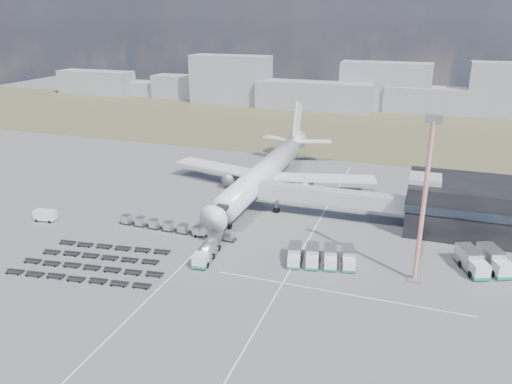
% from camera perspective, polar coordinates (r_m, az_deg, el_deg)
% --- Properties ---
extents(ground, '(420.00, 420.00, 0.00)m').
position_cam_1_polar(ground, '(93.22, -5.06, -6.36)').
color(ground, '#565659').
rests_on(ground, ground).
extents(grass_strip, '(420.00, 90.00, 0.01)m').
position_cam_1_polar(grass_strip, '(193.66, 8.38, 7.40)').
color(grass_strip, brown).
rests_on(grass_strip, ground).
extents(lane_markings, '(47.12, 110.00, 0.01)m').
position_cam_1_polar(lane_markings, '(92.54, 1.27, -6.48)').
color(lane_markings, silver).
rests_on(lane_markings, ground).
extents(terminal, '(30.40, 16.40, 11.00)m').
position_cam_1_polar(terminal, '(106.91, 24.80, -1.62)').
color(terminal, black).
rests_on(terminal, ground).
extents(jet_bridge, '(30.30, 3.80, 7.05)m').
position_cam_1_polar(jet_bridge, '(104.68, 7.44, -0.43)').
color(jet_bridge, '#939399').
rests_on(jet_bridge, ground).
extents(airliner, '(51.59, 64.53, 17.62)m').
position_cam_1_polar(airliner, '(119.38, 1.19, 2.42)').
color(airliner, silver).
rests_on(airliner, ground).
extents(skyline, '(294.16, 26.57, 22.36)m').
position_cam_1_polar(skyline, '(230.74, 12.64, 11.36)').
color(skyline, gray).
rests_on(skyline, ground).
extents(fuel_tanker, '(3.42, 9.97, 3.16)m').
position_cam_1_polar(fuel_tanker, '(88.93, -5.58, -6.60)').
color(fuel_tanker, silver).
rests_on(fuel_tanker, ground).
extents(pushback_tug, '(3.37, 2.54, 1.38)m').
position_cam_1_polar(pushback_tug, '(97.79, -6.25, -4.65)').
color(pushback_tug, silver).
rests_on(pushback_tug, ground).
extents(utility_van, '(4.62, 2.47, 2.35)m').
position_cam_1_polar(utility_van, '(112.79, -22.94, -2.50)').
color(utility_van, silver).
rests_on(utility_van, ground).
extents(catering_truck, '(3.21, 6.09, 2.67)m').
position_cam_1_polar(catering_truck, '(119.03, 3.45, 0.34)').
color(catering_truck, silver).
rests_on(catering_truck, ground).
extents(service_trucks_near, '(12.47, 8.51, 2.54)m').
position_cam_1_polar(service_trucks_near, '(87.48, 7.48, -7.30)').
color(service_trucks_near, silver).
rests_on(service_trucks_near, ground).
extents(service_trucks_far, '(9.17, 9.88, 3.20)m').
position_cam_1_polar(service_trucks_far, '(92.73, 24.53, -7.17)').
color(service_trucks_far, silver).
rests_on(service_trucks_far, ground).
extents(uld_row, '(25.63, 2.30, 1.73)m').
position_cam_1_polar(uld_row, '(100.04, -9.17, -3.99)').
color(uld_row, black).
rests_on(uld_row, ground).
extents(baggage_dollies, '(26.94, 16.44, 0.68)m').
position_cam_1_polar(baggage_dollies, '(91.52, -18.05, -7.62)').
color(baggage_dollies, black).
rests_on(baggage_dollies, ground).
extents(floodlight_mast, '(2.59, 2.10, 27.15)m').
position_cam_1_polar(floodlight_mast, '(80.73, 18.64, -1.11)').
color(floodlight_mast, red).
rests_on(floodlight_mast, ground).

